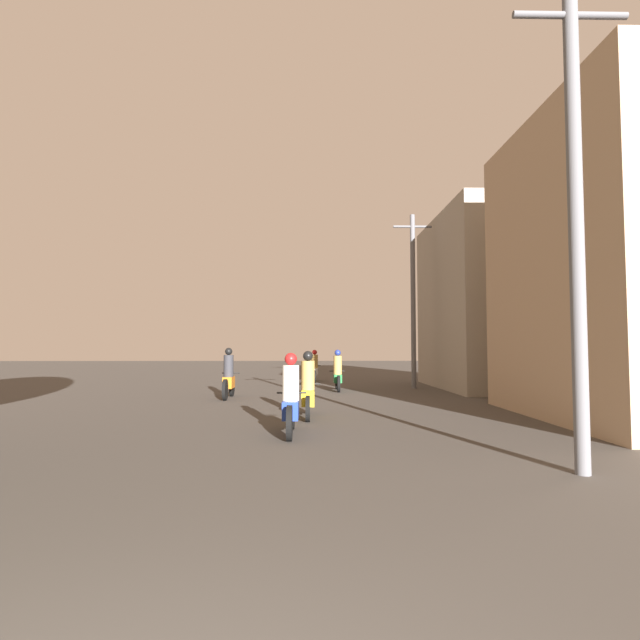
{
  "coord_description": "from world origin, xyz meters",
  "views": [
    {
      "loc": [
        0.79,
        -1.34,
        1.69
      ],
      "look_at": [
        1.14,
        16.66,
        2.67
      ],
      "focal_mm": 28.0,
      "sensor_mm": 36.0,
      "label": 1
    }
  ],
  "objects_px": {
    "motorcycle_green": "(338,374)",
    "utility_pole_far": "(413,297)",
    "building_right_near": "(628,265)",
    "utility_pole_near": "(576,209)",
    "motorcycle_yellow": "(308,391)",
    "motorcycle_orange": "(229,378)",
    "building_right_far": "(495,302)",
    "motorcycle_white": "(315,369)",
    "motorcycle_blue": "(291,402)"
  },
  "relations": [
    {
      "from": "motorcycle_blue",
      "to": "motorcycle_orange",
      "type": "xyz_separation_m",
      "value": [
        -2.32,
        6.87,
        0.04
      ]
    },
    {
      "from": "motorcycle_green",
      "to": "building_right_near",
      "type": "distance_m",
      "value": 10.57
    },
    {
      "from": "building_right_near",
      "to": "utility_pole_near",
      "type": "height_order",
      "value": "building_right_near"
    },
    {
      "from": "motorcycle_yellow",
      "to": "utility_pole_far",
      "type": "xyz_separation_m",
      "value": [
        4.32,
        8.42,
        3.14
      ]
    },
    {
      "from": "building_right_far",
      "to": "utility_pole_near",
      "type": "xyz_separation_m",
      "value": [
        -4.07,
        -13.87,
        -0.02
      ]
    },
    {
      "from": "motorcycle_blue",
      "to": "utility_pole_near",
      "type": "xyz_separation_m",
      "value": [
        3.99,
        -3.06,
        2.93
      ]
    },
    {
      "from": "motorcycle_yellow",
      "to": "utility_pole_far",
      "type": "bearing_deg",
      "value": 53.95
    },
    {
      "from": "building_right_near",
      "to": "motorcycle_green",
      "type": "bearing_deg",
      "value": 129.39
    },
    {
      "from": "building_right_near",
      "to": "building_right_far",
      "type": "height_order",
      "value": "building_right_near"
    },
    {
      "from": "motorcycle_blue",
      "to": "motorcycle_white",
      "type": "distance_m",
      "value": 14.9
    },
    {
      "from": "motorcycle_orange",
      "to": "utility_pole_far",
      "type": "xyz_separation_m",
      "value": [
        6.95,
        3.92,
        3.1
      ]
    },
    {
      "from": "building_right_near",
      "to": "building_right_far",
      "type": "xyz_separation_m",
      "value": [
        0.19,
        8.97,
        -0.05
      ]
    },
    {
      "from": "utility_pole_far",
      "to": "motorcycle_yellow",
      "type": "bearing_deg",
      "value": -117.15
    },
    {
      "from": "motorcycle_blue",
      "to": "motorcycle_yellow",
      "type": "bearing_deg",
      "value": 76.42
    },
    {
      "from": "utility_pole_near",
      "to": "motorcycle_green",
      "type": "bearing_deg",
      "value": 101.32
    },
    {
      "from": "motorcycle_green",
      "to": "utility_pole_far",
      "type": "height_order",
      "value": "utility_pole_far"
    },
    {
      "from": "motorcycle_blue",
      "to": "building_right_far",
      "type": "height_order",
      "value": "building_right_far"
    },
    {
      "from": "motorcycle_white",
      "to": "building_right_far",
      "type": "distance_m",
      "value": 9.01
    },
    {
      "from": "motorcycle_yellow",
      "to": "building_right_near",
      "type": "height_order",
      "value": "building_right_near"
    },
    {
      "from": "motorcycle_blue",
      "to": "motorcycle_orange",
      "type": "height_order",
      "value": "motorcycle_orange"
    },
    {
      "from": "motorcycle_blue",
      "to": "motorcycle_orange",
      "type": "relative_size",
      "value": 0.95
    },
    {
      "from": "motorcycle_green",
      "to": "utility_pole_far",
      "type": "relative_size",
      "value": 0.27
    },
    {
      "from": "building_right_near",
      "to": "building_right_far",
      "type": "bearing_deg",
      "value": 88.79
    },
    {
      "from": "motorcycle_orange",
      "to": "motorcycle_green",
      "type": "relative_size",
      "value": 1.03
    },
    {
      "from": "motorcycle_blue",
      "to": "building_right_far",
      "type": "xyz_separation_m",
      "value": [
        8.06,
        10.81,
        2.95
      ]
    },
    {
      "from": "building_right_near",
      "to": "utility_pole_near",
      "type": "distance_m",
      "value": 6.25
    },
    {
      "from": "motorcycle_orange",
      "to": "building_right_near",
      "type": "bearing_deg",
      "value": -28.25
    },
    {
      "from": "motorcycle_yellow",
      "to": "building_right_near",
      "type": "relative_size",
      "value": 0.28
    },
    {
      "from": "motorcycle_yellow",
      "to": "utility_pole_near",
      "type": "relative_size",
      "value": 0.3
    },
    {
      "from": "motorcycle_blue",
      "to": "motorcycle_white",
      "type": "relative_size",
      "value": 0.97
    },
    {
      "from": "motorcycle_blue",
      "to": "motorcycle_green",
      "type": "bearing_deg",
      "value": 75.63
    },
    {
      "from": "motorcycle_orange",
      "to": "utility_pole_near",
      "type": "relative_size",
      "value": 0.3
    },
    {
      "from": "building_right_near",
      "to": "utility_pole_far",
      "type": "relative_size",
      "value": 1.0
    },
    {
      "from": "building_right_far",
      "to": "motorcycle_blue",
      "type": "bearing_deg",
      "value": -126.71
    },
    {
      "from": "motorcycle_yellow",
      "to": "motorcycle_orange",
      "type": "height_order",
      "value": "motorcycle_orange"
    },
    {
      "from": "utility_pole_near",
      "to": "motorcycle_blue",
      "type": "bearing_deg",
      "value": 142.47
    },
    {
      "from": "motorcycle_white",
      "to": "utility_pole_far",
      "type": "distance_m",
      "value": 6.56
    },
    {
      "from": "motorcycle_orange",
      "to": "motorcycle_white",
      "type": "height_order",
      "value": "motorcycle_orange"
    },
    {
      "from": "motorcycle_orange",
      "to": "building_right_near",
      "type": "height_order",
      "value": "building_right_near"
    },
    {
      "from": "motorcycle_white",
      "to": "building_right_far",
      "type": "bearing_deg",
      "value": -36.2
    },
    {
      "from": "building_right_near",
      "to": "building_right_far",
      "type": "relative_size",
      "value": 0.96
    },
    {
      "from": "motorcycle_orange",
      "to": "motorcycle_green",
      "type": "xyz_separation_m",
      "value": [
        3.75,
        2.8,
        -0.03
      ]
    },
    {
      "from": "motorcycle_blue",
      "to": "motorcycle_white",
      "type": "bearing_deg",
      "value": 81.81
    },
    {
      "from": "motorcycle_yellow",
      "to": "building_right_near",
      "type": "xyz_separation_m",
      "value": [
        7.55,
        -0.54,
        2.99
      ]
    },
    {
      "from": "motorcycle_white",
      "to": "utility_pole_near",
      "type": "bearing_deg",
      "value": -86.84
    },
    {
      "from": "motorcycle_orange",
      "to": "building_right_near",
      "type": "relative_size",
      "value": 0.28
    },
    {
      "from": "motorcycle_blue",
      "to": "building_right_near",
      "type": "distance_m",
      "value": 8.62
    },
    {
      "from": "motorcycle_blue",
      "to": "motorcycle_yellow",
      "type": "distance_m",
      "value": 2.4
    },
    {
      "from": "building_right_near",
      "to": "building_right_far",
      "type": "distance_m",
      "value": 8.97
    },
    {
      "from": "motorcycle_orange",
      "to": "building_right_near",
      "type": "distance_m",
      "value": 11.74
    }
  ]
}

